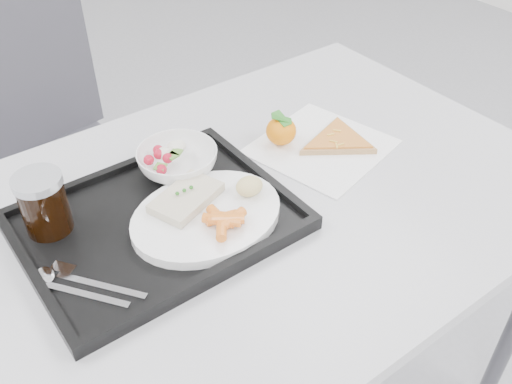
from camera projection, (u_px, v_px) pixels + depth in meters
table at (247, 227)px, 1.09m from camera, size 1.20×0.80×0.75m
chair at (49, 140)px, 1.58m from camera, size 0.47×0.47×0.93m
tray at (157, 222)px, 0.99m from camera, size 0.45×0.35×0.03m
dinner_plate at (207, 216)px, 0.98m from camera, size 0.27×0.27×0.02m
fish_fillet at (186, 198)px, 0.99m from camera, size 0.14×0.11×0.02m
bread_roll at (249, 186)px, 1.00m from camera, size 0.05×0.05×0.03m
salad_bowl at (177, 161)px, 1.08m from camera, size 0.15×0.15×0.05m
cola_glass at (43, 203)px, 0.93m from camera, size 0.08×0.08×0.11m
cutlery at (74, 283)px, 0.87m from camera, size 0.13×0.16×0.01m
napkin at (321, 147)px, 1.18m from camera, size 0.30×0.29×0.00m
tangerine at (281, 131)px, 1.16m from camera, size 0.08×0.08×0.07m
pizza_slice at (338, 140)px, 1.18m from camera, size 0.21×0.21×0.02m
carrot_pile at (224, 220)px, 0.94m from camera, size 0.08×0.08×0.03m
salad_contents at (168, 152)px, 1.08m from camera, size 0.09×0.08×0.02m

